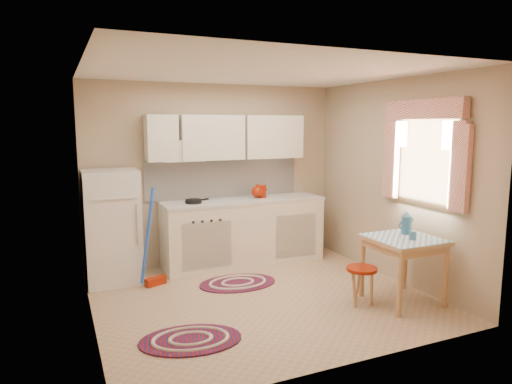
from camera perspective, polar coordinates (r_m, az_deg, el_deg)
room_shell at (r=5.23m, az=1.24°, el=4.59°), size 3.64×3.60×2.52m
fridge at (r=5.90m, az=-17.57°, el=-4.16°), size 0.65×0.60×1.40m
broom at (r=5.65m, az=-12.62°, el=-5.56°), size 0.30×0.22×1.20m
base_cabinets at (r=6.43m, az=-1.58°, el=-5.11°), size 2.25×0.60×0.88m
countertop at (r=6.34m, az=-1.59°, el=-1.06°), size 2.27×0.62×0.04m
frying_pan at (r=6.05m, az=-7.82°, el=-1.17°), size 0.28×0.28×0.05m
red_kettle at (r=6.40m, az=0.18°, el=0.05°), size 0.19×0.18×0.18m
red_canister at (r=6.43m, az=0.79°, el=-0.01°), size 0.11×0.11×0.16m
table at (r=5.34m, az=17.87°, el=-9.28°), size 0.72×0.72×0.72m
stool at (r=5.18m, az=13.01°, el=-11.38°), size 0.42×0.42×0.42m
coffee_pot at (r=5.38m, az=18.31°, el=-3.64°), size 0.15×0.13×0.28m
mug at (r=5.17m, az=19.01°, el=-5.18°), size 0.09×0.09×0.10m
rug_center at (r=5.74m, az=-2.30°, el=-11.30°), size 1.00×0.70×0.02m
rug_left at (r=4.40m, az=-8.17°, el=-17.82°), size 1.04×0.80×0.02m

